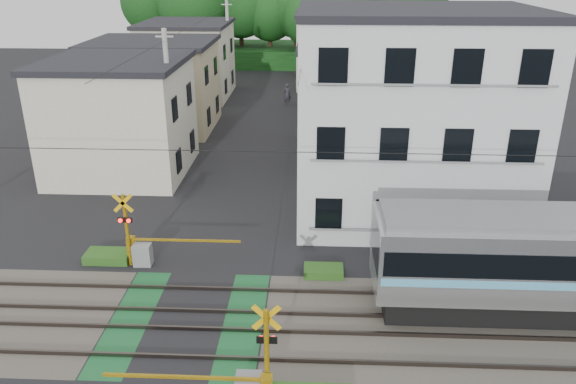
{
  "coord_description": "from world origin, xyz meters",
  "views": [
    {
      "loc": [
        4.11,
        -15.47,
        11.2
      ],
      "look_at": [
        3.15,
        5.0,
        2.65
      ],
      "focal_mm": 35.0,
      "sensor_mm": 36.0,
      "label": 1
    }
  ],
  "objects_px": {
    "apartment_block": "(411,115)",
    "pedestrian": "(287,94)",
    "crossing_signal_far": "(140,248)",
    "crossing_signal_near": "(252,383)"
  },
  "relations": [
    {
      "from": "crossing_signal_far",
      "to": "apartment_block",
      "type": "distance_m",
      "value": 13.14
    },
    {
      "from": "pedestrian",
      "to": "crossing_signal_near",
      "type": "bearing_deg",
      "value": 77.25
    },
    {
      "from": "crossing_signal_far",
      "to": "pedestrian",
      "type": "xyz_separation_m",
      "value": [
        4.48,
        26.55,
        0.16
      ]
    },
    {
      "from": "crossing_signal_far",
      "to": "apartment_block",
      "type": "relative_size",
      "value": 0.46
    },
    {
      "from": "crossing_signal_near",
      "to": "apartment_block",
      "type": "bearing_deg",
      "value": 65.78
    },
    {
      "from": "apartment_block",
      "to": "pedestrian",
      "type": "distance_m",
      "value": 22.07
    },
    {
      "from": "crossing_signal_far",
      "to": "crossing_signal_near",
      "type": "bearing_deg",
      "value": -54.71
    },
    {
      "from": "crossing_signal_near",
      "to": "pedestrian",
      "type": "height_order",
      "value": "crossing_signal_near"
    },
    {
      "from": "crossing_signal_near",
      "to": "crossing_signal_far",
      "type": "height_order",
      "value": "same"
    },
    {
      "from": "crossing_signal_near",
      "to": "pedestrian",
      "type": "distance_m",
      "value": 33.87
    }
  ]
}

